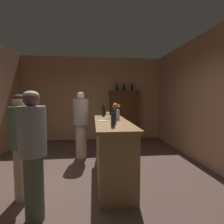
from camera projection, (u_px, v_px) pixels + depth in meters
floor at (94, 182)px, 3.20m from camera, size 8.71×8.71×0.00m
wall_back at (93, 99)px, 6.46m from camera, size 5.01×0.12×2.95m
bar_counter at (112, 148)px, 3.42m from camera, size 0.63×2.21×1.07m
display_cabinet at (124, 115)px, 6.33m from camera, size 1.06×0.41×1.75m
wine_bottle_rose at (115, 115)px, 2.99m from camera, size 0.06×0.06×0.32m
wine_bottle_malbec at (113, 119)px, 2.65m from camera, size 0.06×0.06×0.30m
wine_bottle_chardonnay at (103, 110)px, 4.23m from camera, size 0.07×0.07×0.32m
wine_glass_front at (111, 118)px, 3.13m from camera, size 0.07×0.07×0.13m
wine_glass_mid at (108, 114)px, 3.68m from camera, size 0.08×0.08×0.15m
flower_arrangement at (116, 113)px, 3.53m from camera, size 0.16×0.16×0.34m
cheese_plate at (103, 121)px, 3.34m from camera, size 0.19×0.19×0.01m
display_bottle_left at (117, 87)px, 6.22m from camera, size 0.08×0.08×0.30m
display_bottle_midleft at (124, 87)px, 6.25m from camera, size 0.07×0.07×0.29m
display_bottle_center at (132, 87)px, 6.28m from camera, size 0.07×0.07×0.33m
patron_by_cabinet at (21, 142)px, 2.59m from camera, size 0.32×0.32×1.56m
patron_near_entrance at (33, 150)px, 2.13m from camera, size 0.32×0.32×1.59m
patron_tall at (81, 122)px, 4.45m from camera, size 0.38×0.38×1.65m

